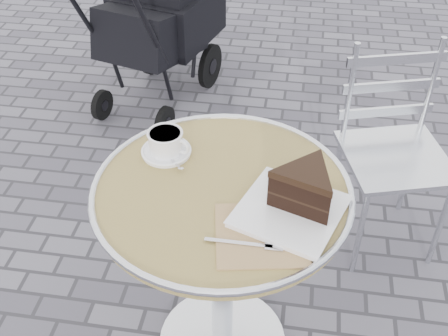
# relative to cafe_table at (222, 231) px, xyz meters

# --- Properties ---
(cafe_table) EXTENTS (0.72, 0.72, 0.74)m
(cafe_table) POSITION_rel_cafe_table_xyz_m (0.00, 0.00, 0.00)
(cafe_table) COLOR silver
(cafe_table) RESTS_ON ground
(cappuccino_set) EXTENTS (0.15, 0.16, 0.07)m
(cappuccino_set) POSITION_rel_cafe_table_xyz_m (-0.18, 0.13, 0.20)
(cappuccino_set) COLOR white
(cappuccino_set) RESTS_ON cafe_table
(cake_plate_set) EXTENTS (0.39, 0.37, 0.13)m
(cake_plate_set) POSITION_rel_cafe_table_xyz_m (0.21, -0.06, 0.23)
(cake_plate_set) COLOR #A57F5A
(cake_plate_set) RESTS_ON cafe_table
(bistro_chair) EXTENTS (0.47, 0.47, 0.84)m
(bistro_chair) POSITION_rel_cafe_table_xyz_m (0.54, 0.69, -0.05)
(bistro_chair) COLOR silver
(bistro_chair) RESTS_ON ground
(baby_stroller) EXTENTS (0.64, 0.99, 0.95)m
(baby_stroller) POSITION_rel_cafe_table_xyz_m (-0.59, 1.57, -0.14)
(baby_stroller) COLOR black
(baby_stroller) RESTS_ON ground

